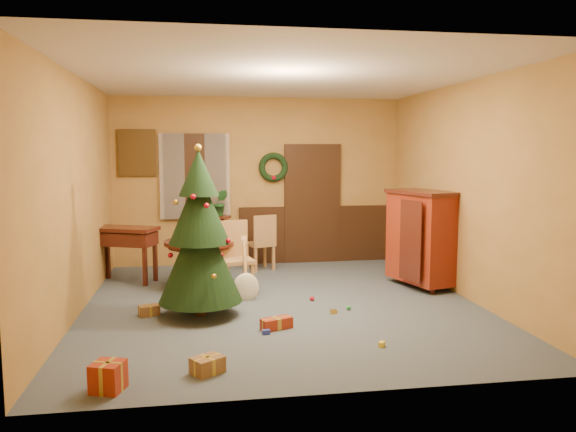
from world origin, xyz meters
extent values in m
plane|color=#353D4D|center=(0.00, 0.00, 0.00)|extent=(5.50, 5.50, 0.00)
plane|color=silver|center=(0.00, 0.00, 2.90)|extent=(5.50, 5.50, 0.00)
plane|color=olive|center=(0.00, 2.75, 1.45)|extent=(5.00, 0.00, 5.00)
plane|color=olive|center=(0.00, -2.75, 1.45)|extent=(5.00, 0.00, 5.00)
plane|color=olive|center=(-2.50, 0.00, 1.45)|extent=(0.00, 5.50, 5.50)
plane|color=olive|center=(2.50, 0.00, 1.45)|extent=(0.00, 5.50, 5.50)
cube|color=black|center=(1.05, 2.71, 0.50)|extent=(2.80, 0.06, 1.00)
cube|color=black|center=(0.95, 2.70, 1.05)|extent=(1.00, 0.08, 2.10)
cube|color=white|center=(0.95, 2.73, 1.00)|extent=(0.80, 0.03, 1.90)
cube|color=black|center=(-1.10, 2.70, 1.55)|extent=(1.05, 0.08, 1.45)
cube|color=white|center=(-1.10, 2.73, 1.55)|extent=(0.88, 0.03, 1.25)
cube|color=white|center=(-1.48, 2.65, 1.55)|extent=(0.42, 0.02, 1.45)
cube|color=white|center=(-0.72, 2.65, 1.55)|extent=(0.42, 0.02, 1.45)
torus|color=black|center=(0.25, 2.67, 1.70)|extent=(0.51, 0.11, 0.51)
cube|color=#4C3819|center=(-2.05, 2.71, 1.95)|extent=(0.62, 0.05, 0.78)
cube|color=gray|center=(-2.05, 2.74, 1.95)|extent=(0.48, 0.02, 0.62)
cylinder|color=black|center=(-1.03, 1.01, 0.68)|extent=(1.02, 1.02, 0.05)
cylinder|color=black|center=(-1.03, 1.01, 0.62)|extent=(0.91, 0.91, 0.04)
cylinder|color=black|center=(-1.03, 1.01, 0.35)|extent=(0.16, 0.16, 0.57)
cylinder|color=black|center=(-1.03, 1.01, 0.05)|extent=(0.55, 0.55, 0.09)
cylinder|color=slate|center=(-1.03, 1.01, 0.82)|extent=(0.31, 0.31, 0.23)
imported|color=#1E4C23|center=(-1.03, 1.01, 1.13)|extent=(0.36, 0.32, 0.40)
cube|color=#A87A43|center=(-0.54, 0.63, 0.47)|extent=(0.52, 0.52, 0.05)
cube|color=#A87A43|center=(-0.58, 0.82, 0.75)|extent=(0.44, 0.13, 0.52)
cube|color=#A87A43|center=(-0.41, 0.84, 0.22)|extent=(0.06, 0.06, 0.45)
cube|color=#A87A43|center=(-0.75, 0.76, 0.22)|extent=(0.06, 0.06, 0.45)
cube|color=#A87A43|center=(-0.33, 0.49, 0.22)|extent=(0.06, 0.06, 0.45)
cube|color=#A87A43|center=(-0.68, 0.42, 0.22)|extent=(0.06, 0.06, 0.45)
cube|color=#A87A43|center=(-0.04, 2.18, 0.43)|extent=(0.52, 0.52, 0.05)
cube|color=#A87A43|center=(0.02, 2.00, 0.69)|extent=(0.39, 0.17, 0.48)
cube|color=#A87A43|center=(-0.14, 1.97, 0.21)|extent=(0.06, 0.06, 0.41)
cube|color=#A87A43|center=(0.17, 2.08, 0.21)|extent=(0.06, 0.06, 0.41)
cube|color=#A87A43|center=(-0.25, 2.28, 0.21)|extent=(0.06, 0.06, 0.41)
cube|color=#A87A43|center=(0.06, 2.39, 0.21)|extent=(0.06, 0.06, 0.41)
cylinder|color=black|center=(-0.69, 2.31, 0.44)|extent=(0.11, 0.11, 0.88)
cylinder|color=black|center=(-0.69, 2.31, 0.89)|extent=(0.35, 0.35, 0.03)
imported|color=#19471E|center=(-0.69, 2.31, 1.13)|extent=(0.24, 0.20, 0.44)
cylinder|color=#382111|center=(-1.04, -0.36, 0.11)|extent=(0.13, 0.13, 0.22)
cone|color=black|center=(-1.04, -0.36, 0.77)|extent=(1.00, 1.00, 1.18)
cone|color=black|center=(-1.04, -0.36, 1.32)|extent=(0.73, 0.73, 0.86)
cone|color=black|center=(-1.04, -0.36, 1.72)|extent=(0.47, 0.47, 0.54)
sphere|color=gold|center=(-1.04, -0.36, 2.02)|extent=(0.09, 0.09, 0.09)
cube|color=black|center=(-2.15, 1.61, 0.81)|extent=(1.05, 0.79, 0.06)
cube|color=black|center=(-2.15, 1.61, 0.67)|extent=(0.98, 0.73, 0.20)
cube|color=black|center=(-2.55, 1.61, 0.39)|extent=(0.18, 0.33, 0.78)
cube|color=black|center=(-1.75, 1.61, 0.39)|extent=(0.18, 0.33, 0.78)
cube|color=#551209|center=(2.15, 0.63, 0.73)|extent=(0.79, 1.14, 1.29)
cube|color=black|center=(2.15, 0.63, 1.38)|extent=(0.86, 1.22, 0.05)
cylinder|color=black|center=(2.15, 0.19, 0.05)|extent=(0.07, 0.07, 0.09)
cylinder|color=black|center=(2.15, 1.06, 0.05)|extent=(0.07, 0.07, 0.09)
cube|color=brown|center=(-0.99, -2.14, 0.07)|extent=(0.34, 0.32, 0.14)
cube|color=gold|center=(-0.99, -2.14, 0.07)|extent=(0.24, 0.18, 0.15)
cube|color=gold|center=(-0.99, -2.14, 0.07)|extent=(0.15, 0.19, 0.15)
cube|color=maroon|center=(-1.81, -2.40, 0.12)|extent=(0.31, 0.31, 0.24)
cube|color=gold|center=(-1.81, -2.40, 0.12)|extent=(0.25, 0.11, 0.25)
cube|color=gold|center=(-1.81, -2.40, 0.12)|extent=(0.11, 0.25, 0.25)
cube|color=brown|center=(-1.66, -0.25, 0.06)|extent=(0.27, 0.23, 0.12)
cube|color=gold|center=(-1.66, -0.25, 0.06)|extent=(0.23, 0.10, 0.13)
cube|color=gold|center=(-1.66, -0.25, 0.06)|extent=(0.09, 0.16, 0.13)
cube|color=maroon|center=(-0.21, -1.00, 0.06)|extent=(0.38, 0.26, 0.12)
cube|color=gold|center=(-0.21, -1.00, 0.06)|extent=(0.34, 0.15, 0.13)
cube|color=gold|center=(-0.21, -1.00, 0.06)|extent=(0.10, 0.16, 0.13)
cube|color=#293BB4|center=(-0.34, -1.17, 0.03)|extent=(0.09, 0.06, 0.05)
sphere|color=green|center=(0.78, -0.40, 0.03)|extent=(0.06, 0.06, 0.06)
cube|color=yellow|center=(0.77, -1.74, 0.03)|extent=(0.09, 0.09, 0.05)
sphere|color=red|center=(0.42, 0.09, 0.03)|extent=(0.06, 0.06, 0.06)
cube|color=gold|center=(0.56, -0.53, 0.03)|extent=(0.09, 0.06, 0.05)
camera|label=1|loc=(-1.04, -7.03, 1.97)|focal=35.00mm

